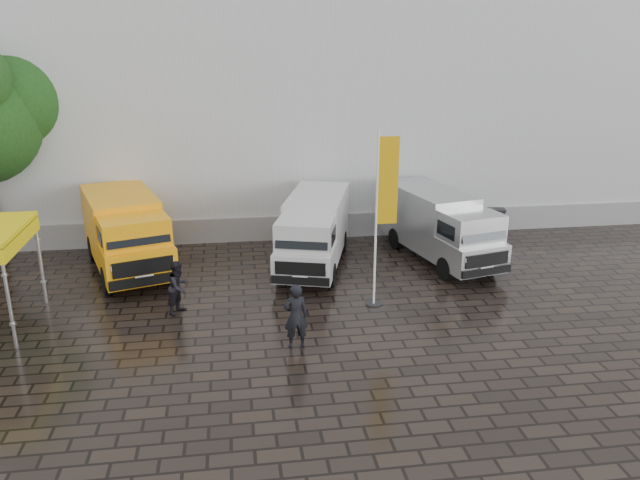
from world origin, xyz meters
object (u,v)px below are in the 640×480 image
object	(u,v)px
person_tent	(179,287)
flagpole	(383,209)
van_silver	(440,227)
wheelie_bin	(496,221)
van_yellow	(126,235)
van_white	(314,233)
person_front	(296,316)

from	to	relation	value
person_tent	flagpole	bearing A→B (deg)	-59.93
van_silver	wheelie_bin	distance (m)	4.36
van_yellow	person_tent	xyz separation A→B (m)	(2.03, -3.80, -0.51)
van_white	person_front	distance (m)	6.22
van_white	person_tent	size ratio (longest dim) A/B	3.52
person_front	person_tent	bearing A→B (deg)	-44.67
person_front	van_white	bearing A→B (deg)	-106.78
flagpole	wheelie_bin	xyz separation A→B (m)	(6.48, 6.32, -2.52)
flagpole	person_tent	size ratio (longest dim) A/B	3.33
van_white	person_tent	xyz separation A→B (m)	(-4.53, -3.36, -0.43)
flagpole	person_front	bearing A→B (deg)	-139.78
van_yellow	van_white	xyz separation A→B (m)	(6.57, -0.44, -0.08)
flagpole	person_front	xyz separation A→B (m)	(-2.88, -2.44, -2.17)
van_white	wheelie_bin	size ratio (longest dim) A/B	5.16
flagpole	person_front	distance (m)	4.35
van_silver	person_tent	distance (m)	9.82
wheelie_bin	person_front	xyz separation A→B (m)	(-9.36, -8.76, 0.35)
van_silver	person_front	xyz separation A→B (m)	(-5.99, -6.07, -0.35)
van_white	van_silver	distance (m)	4.68
wheelie_bin	person_tent	size ratio (longest dim) A/B	0.68
wheelie_bin	flagpole	bearing A→B (deg)	-121.63
flagpole	person_tent	world-z (taller)	flagpole
flagpole	person_tent	bearing A→B (deg)	177.41
wheelie_bin	van_yellow	bearing A→B (deg)	-157.21
van_white	person_front	world-z (taller)	van_white
van_yellow	van_white	distance (m)	6.58
van_white	wheelie_bin	bearing A→B (deg)	34.76
flagpole	wheelie_bin	size ratio (longest dim) A/B	4.89
flagpole	van_white	bearing A→B (deg)	113.37
person_front	person_tent	size ratio (longest dim) A/B	1.11
van_yellow	wheelie_bin	bearing A→B (deg)	-9.20
person_tent	van_white	bearing A→B (deg)	-20.77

